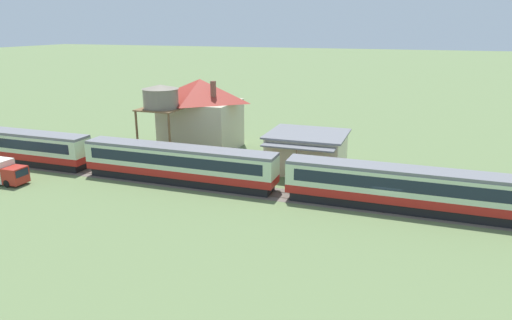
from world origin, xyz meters
The scene contains 6 objects.
ground_plane centered at (0.00, 0.00, 0.00)m, with size 600.00×600.00×0.00m, color #607547.
passenger_train centered at (-21.48, 0.40, 2.25)m, with size 114.83×2.96×4.05m.
railway_track centered at (-28.42, 0.40, 0.01)m, with size 177.13×3.60×0.04m.
station_building centered at (-9.80, 9.53, 2.24)m, with size 9.00×9.24×4.42m.
station_house_red_roof centered at (-25.70, 14.25, 4.93)m, with size 10.26×8.65×9.53m.
water_tower centered at (-28.29, 8.42, 7.67)m, with size 5.07×5.07×9.35m.
Camera 1 is at (1.61, -40.96, 16.42)m, focal length 32.00 mm.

